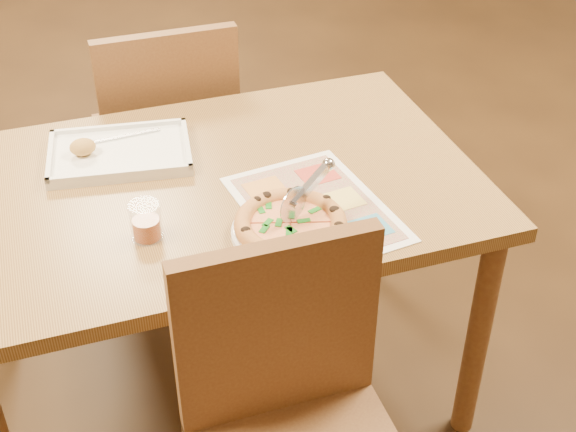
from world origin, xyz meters
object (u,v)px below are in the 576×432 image
object	(u,v)px
chair_near	(292,403)
menu	(315,208)
pizza_cutter	(305,191)
plate	(288,232)
glass_tumbler	(146,223)
pizza	(291,224)
dining_table	(214,209)
appetizer_tray	(117,154)
chair_far	(167,122)

from	to	relation	value
chair_near	menu	bearing A→B (deg)	64.22
chair_near	pizza_cutter	size ratio (longest dim) A/B	3.11
plate	glass_tumbler	xyz separation A→B (m)	(-0.30, 0.09, 0.03)
chair_near	pizza	world-z (taller)	chair_near
pizza	pizza_cutter	size ratio (longest dim) A/B	1.68
dining_table	pizza_cutter	distance (m)	0.33
appetizer_tray	glass_tumbler	distance (m)	0.36
pizza	dining_table	bearing A→B (deg)	113.30
appetizer_tray	plate	bearing A→B (deg)	-55.16
glass_tumbler	appetizer_tray	bearing A→B (deg)	91.70
glass_tumbler	menu	xyz separation A→B (m)	(0.39, -0.02, -0.04)
chair_near	pizza	distance (m)	0.40
chair_far	glass_tumbler	size ratio (longest dim) A/B	5.31
menu	pizza	bearing A→B (deg)	-140.30
chair_far	pizza_cutter	xyz separation A→B (m)	(0.16, -0.84, 0.24)
chair_near	menu	xyz separation A→B (m)	(0.20, 0.41, 0.16)
pizza_cutter	glass_tumbler	size ratio (longest dim) A/B	1.70
pizza	glass_tumbler	size ratio (longest dim) A/B	2.86
pizza_cutter	chair_near	bearing A→B (deg)	-143.91
chair_near	menu	size ratio (longest dim) A/B	1.09
pizza	glass_tumbler	xyz separation A→B (m)	(-0.31, 0.09, 0.01)
chair_near	glass_tumbler	bearing A→B (deg)	114.24
chair_far	pizza	size ratio (longest dim) A/B	1.85
chair_far	chair_near	bearing A→B (deg)	90.00
menu	pizza_cutter	bearing A→B (deg)	-133.52
pizza	glass_tumbler	distance (m)	0.32
glass_tumbler	dining_table	bearing A→B (deg)	41.85
chair_far	pizza_cutter	world-z (taller)	chair_far
glass_tumbler	menu	world-z (taller)	glass_tumbler
dining_table	chair_far	world-z (taller)	chair_far
menu	dining_table	bearing A→B (deg)	135.80
appetizer_tray	menu	size ratio (longest dim) A/B	0.90
dining_table	plate	xyz separation A→B (m)	(0.11, -0.26, 0.09)
pizza_cutter	appetizer_tray	bearing A→B (deg)	99.70
plate	appetizer_tray	world-z (taller)	appetizer_tray
appetizer_tray	glass_tumbler	bearing A→B (deg)	-88.30
chair_far	plate	xyz separation A→B (m)	(0.11, -0.86, 0.16)
pizza_cutter	glass_tumbler	world-z (taller)	pizza_cutter
chair_far	menu	bearing A→B (deg)	103.99
dining_table	appetizer_tray	xyz separation A→B (m)	(-0.20, 0.18, 0.10)
pizza_cutter	menu	distance (m)	0.11
pizza	menu	size ratio (longest dim) A/B	0.59
dining_table	appetizer_tray	distance (m)	0.29
appetizer_tray	chair_far	bearing A→B (deg)	64.07
dining_table	plate	world-z (taller)	plate
dining_table	chair_near	bearing A→B (deg)	-90.00
menu	chair_far	bearing A→B (deg)	103.99
pizza	pizza_cutter	distance (m)	0.08
chair_far	menu	xyz separation A→B (m)	(0.20, -0.79, 0.16)
plate	pizza	world-z (taller)	pizza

